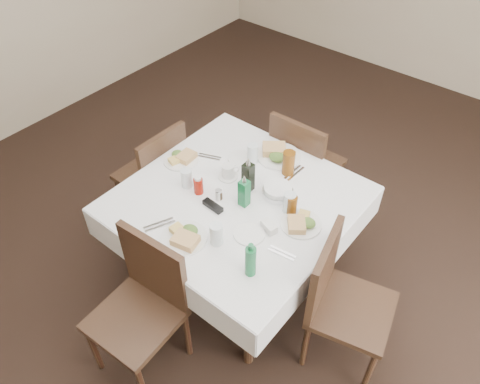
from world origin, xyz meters
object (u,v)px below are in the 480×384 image
at_px(chair_south, 145,300).
at_px(oil_cruet_green, 244,192).
at_px(chair_east, 339,296).
at_px(water_s, 216,234).
at_px(oil_cruet_dark, 248,176).
at_px(coffee_mug, 228,172).
at_px(water_n, 253,153).
at_px(chair_west, 157,172).
at_px(chair_north, 302,162).
at_px(water_e, 289,203).
at_px(ketchup_bottle, 198,185).
at_px(green_bottle, 251,261).
at_px(water_w, 187,178).
at_px(dining_table, 237,206).
at_px(bread_basket, 278,191).

distance_m(chair_south, oil_cruet_green, 0.85).
xyz_separation_m(chair_east, water_s, (-0.67, -0.27, 0.29)).
distance_m(oil_cruet_dark, oil_cruet_green, 0.14).
bearing_deg(coffee_mug, water_n, 84.24).
bearing_deg(chair_west, chair_south, -46.77).
bearing_deg(water_n, chair_west, -154.40).
relative_size(chair_south, chair_west, 1.06).
relative_size(chair_north, coffee_mug, 7.18).
distance_m(water_n, water_e, 0.52).
distance_m(ketchup_bottle, green_bottle, 0.71).
height_order(water_e, oil_cruet_dark, oil_cruet_dark).
bearing_deg(chair_south, water_s, 69.75).
xyz_separation_m(water_n, water_s, (0.29, -0.70, 0.00)).
height_order(water_n, oil_cruet_dark, oil_cruet_dark).
relative_size(chair_north, oil_cruet_dark, 3.69).
bearing_deg(water_n, oil_cruet_dark, -58.10).
relative_size(water_e, oil_cruet_dark, 0.54).
xyz_separation_m(chair_east, coffee_mug, (-0.98, 0.20, 0.27)).
height_order(chair_west, oil_cruet_green, oil_cruet_green).
xyz_separation_m(chair_north, coffee_mug, (-0.16, -0.67, 0.26)).
bearing_deg(water_w, coffee_mug, 57.15).
xyz_separation_m(chair_south, chair_west, (-0.78, 0.83, -0.03)).
bearing_deg(ketchup_bottle, chair_north, 76.83).
bearing_deg(green_bottle, chair_east, 39.26).
bearing_deg(chair_south, water_e, 69.42).
xyz_separation_m(coffee_mug, green_bottle, (0.59, -0.52, 0.06)).
height_order(water_e, water_w, water_e).
height_order(dining_table, oil_cruet_green, oil_cruet_green).
relative_size(water_s, bread_basket, 0.72).
relative_size(chair_south, green_bottle, 4.16).
xyz_separation_m(water_w, ketchup_bottle, (0.10, 0.00, -0.00)).
bearing_deg(dining_table, water_e, 18.38).
bearing_deg(chair_west, ketchup_bottle, -13.98).
bearing_deg(oil_cruet_dark, oil_cruet_green, -61.64).
xyz_separation_m(chair_east, chair_west, (-1.62, 0.11, -0.02)).
relative_size(dining_table, bread_basket, 6.90).
height_order(water_s, green_bottle, green_bottle).
relative_size(chair_west, water_w, 6.95).
relative_size(dining_table, green_bottle, 5.90).
xyz_separation_m(chair_north, water_s, (0.15, -1.14, 0.29)).
bearing_deg(oil_cruet_dark, coffee_mug, 175.85).
bearing_deg(green_bottle, chair_north, 109.93).
distance_m(chair_north, coffee_mug, 0.73).
bearing_deg(green_bottle, water_w, 158.74).
distance_m(water_e, oil_cruet_green, 0.28).
xyz_separation_m(oil_cruet_dark, coffee_mug, (-0.17, 0.01, -0.07)).
height_order(dining_table, chair_east, chair_east).
distance_m(dining_table, ketchup_bottle, 0.28).
bearing_deg(chair_south, ketchup_bottle, 106.05).
bearing_deg(ketchup_bottle, chair_south, -73.95).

